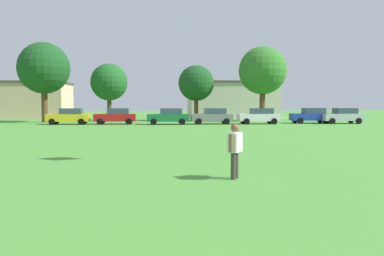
{
  "coord_description": "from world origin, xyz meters",
  "views": [
    {
      "loc": [
        1.0,
        2.14,
        2.35
      ],
      "look_at": [
        1.77,
        11.39,
        1.75
      ],
      "focal_mm": 38.15,
      "sensor_mm": 36.0,
      "label": 1
    }
  ],
  "objects_px": {
    "tree_left": "(44,68)",
    "tree_far_right": "(263,71)",
    "parked_car_blue_5": "(311,115)",
    "tree_center": "(109,82)",
    "parked_car_white_4": "(259,116)",
    "adult_bystander": "(235,146)",
    "tree_right": "(196,83)",
    "parked_car_yellow_0": "(69,116)",
    "parked_car_gray_3": "(212,116)",
    "parked_car_silver_6": "(343,116)",
    "parked_car_green_2": "(169,116)",
    "parked_car_red_1": "(116,116)"
  },
  "relations": [
    {
      "from": "tree_left",
      "to": "tree_far_right",
      "type": "distance_m",
      "value": 25.7
    },
    {
      "from": "parked_car_blue_5",
      "to": "tree_center",
      "type": "distance_m",
      "value": 23.96
    },
    {
      "from": "parked_car_white_4",
      "to": "tree_far_right",
      "type": "relative_size",
      "value": 0.47
    },
    {
      "from": "adult_bystander",
      "to": "tree_right",
      "type": "distance_m",
      "value": 38.47
    },
    {
      "from": "parked_car_white_4",
      "to": "tree_right",
      "type": "xyz_separation_m",
      "value": [
        -5.98,
        7.9,
        3.78
      ]
    },
    {
      "from": "parked_car_yellow_0",
      "to": "parked_car_gray_3",
      "type": "bearing_deg",
      "value": 177.74
    },
    {
      "from": "tree_left",
      "to": "tree_far_right",
      "type": "xyz_separation_m",
      "value": [
        25.68,
        0.92,
        -0.03
      ]
    },
    {
      "from": "parked_car_blue_5",
      "to": "tree_right",
      "type": "bearing_deg",
      "value": -29.83
    },
    {
      "from": "parked_car_white_4",
      "to": "parked_car_silver_6",
      "type": "relative_size",
      "value": 1.0
    },
    {
      "from": "parked_car_silver_6",
      "to": "adult_bystander",
      "type": "bearing_deg",
      "value": 59.87
    },
    {
      "from": "parked_car_green_2",
      "to": "parked_car_gray_3",
      "type": "height_order",
      "value": "same"
    },
    {
      "from": "parked_car_blue_5",
      "to": "parked_car_gray_3",
      "type": "bearing_deg",
      "value": 3.74
    },
    {
      "from": "parked_car_silver_6",
      "to": "parked_car_red_1",
      "type": "bearing_deg",
      "value": -2.23
    },
    {
      "from": "parked_car_white_4",
      "to": "tree_left",
      "type": "distance_m",
      "value": 24.89
    },
    {
      "from": "parked_car_green_2",
      "to": "tree_right",
      "type": "distance_m",
      "value": 9.49
    },
    {
      "from": "parked_car_white_4",
      "to": "tree_center",
      "type": "xyz_separation_m",
      "value": [
        -16.59,
        7.67,
        3.85
      ]
    },
    {
      "from": "parked_car_red_1",
      "to": "tree_center",
      "type": "relative_size",
      "value": 0.62
    },
    {
      "from": "parked_car_silver_6",
      "to": "parked_car_blue_5",
      "type": "bearing_deg",
      "value": -17.21
    },
    {
      "from": "parked_car_red_1",
      "to": "parked_car_green_2",
      "type": "xyz_separation_m",
      "value": [
        5.52,
        -0.97,
        0.0
      ]
    },
    {
      "from": "parked_car_yellow_0",
      "to": "tree_far_right",
      "type": "xyz_separation_m",
      "value": [
        21.95,
        5.61,
        5.27
      ]
    },
    {
      "from": "parked_car_yellow_0",
      "to": "tree_left",
      "type": "xyz_separation_m",
      "value": [
        -3.73,
        4.7,
        5.31
      ]
    },
    {
      "from": "parked_car_silver_6",
      "to": "tree_far_right",
      "type": "height_order",
      "value": "tree_far_right"
    },
    {
      "from": "parked_car_red_1",
      "to": "parked_car_green_2",
      "type": "height_order",
      "value": "same"
    },
    {
      "from": "parked_car_silver_6",
      "to": "tree_right",
      "type": "distance_m",
      "value": 17.52
    },
    {
      "from": "adult_bystander",
      "to": "parked_car_silver_6",
      "type": "xyz_separation_m",
      "value": [
        17.61,
        30.34,
        -0.14
      ]
    },
    {
      "from": "adult_bystander",
      "to": "tree_right",
      "type": "relative_size",
      "value": 0.25
    },
    {
      "from": "adult_bystander",
      "to": "parked_car_white_4",
      "type": "distance_m",
      "value": 31.47
    },
    {
      "from": "parked_car_red_1",
      "to": "parked_car_green_2",
      "type": "relative_size",
      "value": 1.0
    },
    {
      "from": "parked_car_gray_3",
      "to": "tree_far_right",
      "type": "height_order",
      "value": "tree_far_right"
    },
    {
      "from": "tree_far_right",
      "to": "adult_bystander",
      "type": "bearing_deg",
      "value": -105.8
    },
    {
      "from": "parked_car_blue_5",
      "to": "tree_left",
      "type": "relative_size",
      "value": 0.47
    },
    {
      "from": "parked_car_green_2",
      "to": "tree_right",
      "type": "relative_size",
      "value": 0.63
    },
    {
      "from": "adult_bystander",
      "to": "parked_car_silver_6",
      "type": "bearing_deg",
      "value": -179.53
    },
    {
      "from": "adult_bystander",
      "to": "parked_car_blue_5",
      "type": "relative_size",
      "value": 0.39
    },
    {
      "from": "parked_car_gray_3",
      "to": "tree_right",
      "type": "height_order",
      "value": "tree_right"
    },
    {
      "from": "parked_car_blue_5",
      "to": "parked_car_green_2",
      "type": "bearing_deg",
      "value": 3.59
    },
    {
      "from": "parked_car_yellow_0",
      "to": "parked_car_white_4",
      "type": "bearing_deg",
      "value": 177.57
    },
    {
      "from": "parked_car_green_2",
      "to": "tree_center",
      "type": "relative_size",
      "value": 0.62
    },
    {
      "from": "parked_car_blue_5",
      "to": "parked_car_yellow_0",
      "type": "bearing_deg",
      "value": 0.29
    },
    {
      "from": "tree_center",
      "to": "tree_far_right",
      "type": "bearing_deg",
      "value": -3.74
    },
    {
      "from": "tree_left",
      "to": "tree_right",
      "type": "xyz_separation_m",
      "value": [
        17.7,
        2.35,
        -1.52
      ]
    },
    {
      "from": "parked_car_white_4",
      "to": "tree_far_right",
      "type": "distance_m",
      "value": 8.58
    },
    {
      "from": "adult_bystander",
      "to": "tree_far_right",
      "type": "xyz_separation_m",
      "value": [
        10.41,
        36.79,
        5.13
      ]
    },
    {
      "from": "parked_car_blue_5",
      "to": "tree_left",
      "type": "height_order",
      "value": "tree_left"
    },
    {
      "from": "parked_car_green_2",
      "to": "tree_center",
      "type": "bearing_deg",
      "value": -47.76
    },
    {
      "from": "parked_car_gray_3",
      "to": "tree_center",
      "type": "distance_m",
      "value": 14.31
    },
    {
      "from": "tree_left",
      "to": "parked_car_green_2",
      "type": "bearing_deg",
      "value": -21.54
    },
    {
      "from": "parked_car_blue_5",
      "to": "tree_far_right",
      "type": "relative_size",
      "value": 0.47
    },
    {
      "from": "parked_car_white_4",
      "to": "tree_right",
      "type": "bearing_deg",
      "value": -52.87
    },
    {
      "from": "parked_car_white_4",
      "to": "parked_car_blue_5",
      "type": "distance_m",
      "value": 6.17
    }
  ]
}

